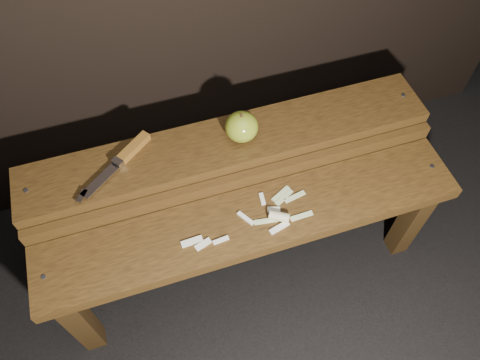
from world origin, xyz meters
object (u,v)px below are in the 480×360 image
object	(u,v)px
bench_rear_tier	(229,159)
apple	(242,127)
knife	(125,156)
bench_front_tier	(253,232)

from	to	relation	value
bench_rear_tier	apple	world-z (taller)	apple
apple	knife	bearing A→B (deg)	175.68
bench_front_tier	apple	size ratio (longest dim) A/B	12.42
apple	knife	world-z (taller)	apple
bench_rear_tier	knife	world-z (taller)	knife
bench_rear_tier	knife	distance (m)	0.31
bench_rear_tier	knife	bearing A→B (deg)	174.22
bench_front_tier	apple	world-z (taller)	apple
apple	bench_front_tier	bearing A→B (deg)	-99.88
bench_front_tier	knife	xyz separation A→B (m)	(-0.29, 0.26, 0.16)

